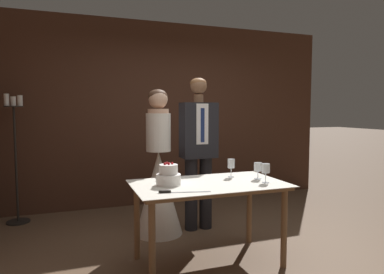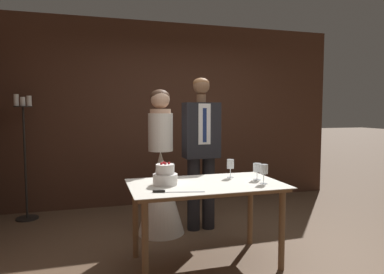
% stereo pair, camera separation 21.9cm
% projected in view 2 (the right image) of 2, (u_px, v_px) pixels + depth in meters
% --- Properties ---
extents(ground_plane, '(40.00, 40.00, 0.00)m').
position_uv_depth(ground_plane, '(225.00, 257.00, 3.34)').
color(ground_plane, brown).
extents(wall_back, '(5.30, 0.12, 2.74)m').
position_uv_depth(wall_back, '(174.00, 114.00, 5.30)').
color(wall_back, '#472B1E').
rests_on(wall_back, ground_plane).
extents(cake_table, '(1.40, 0.81, 0.76)m').
position_uv_depth(cake_table, '(206.00, 193.00, 3.15)').
color(cake_table, brown).
rests_on(cake_table, ground_plane).
extents(tiered_cake, '(0.22, 0.22, 0.21)m').
position_uv_depth(tiered_cake, '(165.00, 176.00, 3.08)').
color(tiered_cake, white).
rests_on(tiered_cake, cake_table).
extents(cake_knife, '(0.42, 0.12, 0.02)m').
position_uv_depth(cake_knife, '(169.00, 191.00, 2.79)').
color(cake_knife, silver).
rests_on(cake_knife, cake_table).
extents(wine_glass_near, '(0.08, 0.08, 0.16)m').
position_uv_depth(wine_glass_near, '(257.00, 168.00, 3.29)').
color(wine_glass_near, silver).
rests_on(wine_glass_near, cake_table).
extents(wine_glass_middle, '(0.07, 0.07, 0.18)m').
position_uv_depth(wine_glass_middle, '(230.00, 165.00, 3.39)').
color(wine_glass_middle, silver).
rests_on(wine_glass_middle, cake_table).
extents(wine_glass_far, '(0.08, 0.08, 0.18)m').
position_uv_depth(wine_glass_far, '(264.00, 170.00, 3.11)').
color(wine_glass_far, silver).
rests_on(wine_glass_far, cake_table).
extents(bride, '(0.54, 0.54, 1.66)m').
position_uv_depth(bride, '(161.00, 181.00, 3.94)').
color(bride, white).
rests_on(bride, ground_plane).
extents(groom, '(0.41, 0.25, 1.81)m').
position_uv_depth(groom, '(201.00, 147.00, 4.05)').
color(groom, black).
rests_on(groom, ground_plane).
extents(candle_stand, '(0.28, 0.28, 1.63)m').
position_uv_depth(candle_stand, '(25.00, 156.00, 4.43)').
color(candle_stand, black).
rests_on(candle_stand, ground_plane).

